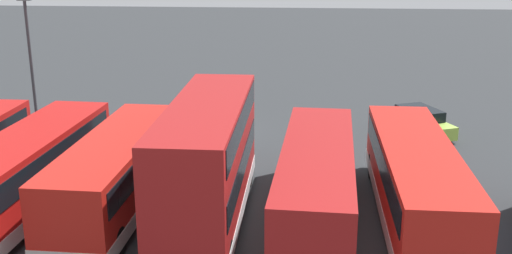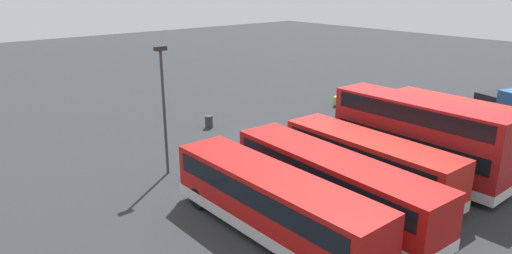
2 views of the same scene
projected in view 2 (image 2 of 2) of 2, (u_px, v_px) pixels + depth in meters
name	position (u px, v px, depth m)	size (l,w,h in m)	color
ground_plane	(267.00, 135.00, 33.97)	(140.00, 140.00, 0.00)	#2D3033
bus_single_deck_near_end	(469.00, 122.00, 31.62)	(2.72, 11.43, 2.95)	red
bus_single_deck_second	(448.00, 134.00, 29.05)	(3.13, 11.24, 2.95)	#A51919
bus_double_decker_third	(418.00, 136.00, 26.22)	(2.61, 10.17, 4.55)	#A51919
bus_single_deck_fourth	(368.00, 161.00, 24.75)	(2.87, 10.30, 2.95)	red
bus_single_deck_fifth	(332.00, 182.00, 22.20)	(3.15, 11.92, 2.95)	#B71411
bus_single_deck_sixth	(273.00, 202.00, 20.24)	(2.62, 11.38, 2.95)	#B71411
car_hatchback_silver	(358.00, 99.00, 41.28)	(3.28, 4.48, 1.43)	#A5D14C
lamp_post_tall	(164.00, 101.00, 26.00)	(0.70, 0.30, 7.47)	#38383D
waste_bin_yellow	(209.00, 122.00, 35.55)	(0.60, 0.60, 0.95)	#333338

